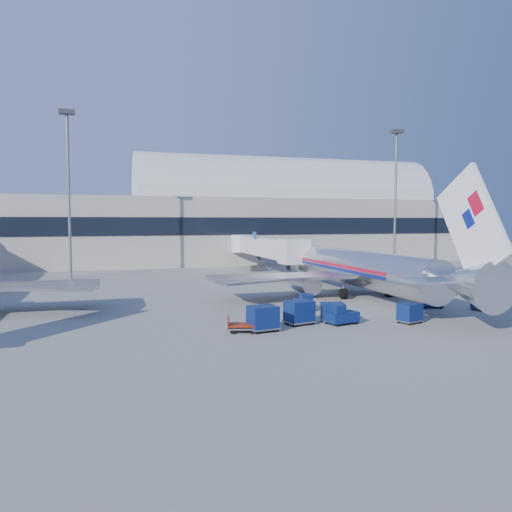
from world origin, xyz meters
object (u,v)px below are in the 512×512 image
object	(u,v)px
barrier_far	(494,290)
cart_solo_far	(483,301)
airliner_main	(362,269)
tug_right	(430,301)
cart_train_a	(333,312)
mast_east	(396,178)
cart_train_b	(299,312)
mast_west	(68,169)
cart_train_c	(263,318)
tug_lead	(342,315)
cart_solo_near	(410,313)
jetbridge_near	(263,247)
barrier_mid	(469,291)
barrier_near	(442,292)
tug_left	(304,302)
cart_open_red	(243,326)

from	to	relation	value
barrier_far	cart_solo_far	bearing A→B (deg)	-137.18
barrier_far	airliner_main	bearing A→B (deg)	170.26
tug_right	cart_train_a	size ratio (longest dim) A/B	1.17
mast_east	cart_train_b	distance (m)	50.29
mast_west	tug_right	size ratio (longest dim) A/B	10.03
mast_west	cart_train_c	distance (m)	43.30
mast_west	tug_lead	xyz separation A→B (m)	(21.61, -37.60, -14.09)
cart_solo_near	jetbridge_near	bearing A→B (deg)	71.30
tug_right	cart_train_c	xyz separation A→B (m)	(-17.48, -4.84, 0.38)
cart_train_b	cart_solo_far	world-z (taller)	cart_train_b
cart_train_a	mast_east	bearing A→B (deg)	61.69
jetbridge_near	cart_solo_near	world-z (taller)	jetbridge_near
mast_east	cart_train_a	xyz separation A→B (m)	(-28.70, -36.72, -13.98)
barrier_far	cart_solo_far	xyz separation A→B (m)	(-8.29, -7.69, 0.35)
tug_right	cart_train_a	distance (m)	11.83
cart_solo_far	barrier_far	bearing A→B (deg)	40.11
tug_right	mast_east	bearing A→B (deg)	84.44
airliner_main	barrier_mid	size ratio (longest dim) A/B	12.42
cart_solo_far	mast_east	bearing A→B (deg)	66.29
tug_lead	cart_train_c	world-z (taller)	cart_train_c
tug_right	cart_train_b	bearing A→B (deg)	-144.48
barrier_far	cart_solo_far	size ratio (longest dim) A/B	1.71
barrier_near	cart_solo_far	distance (m)	7.88
mast_east	cart_solo_far	xyz separation A→B (m)	(-13.69, -35.69, -14.00)
jetbridge_near	barrier_mid	distance (m)	32.09
jetbridge_near	airliner_main	bearing A→B (deg)	-84.78
barrier_far	barrier_mid	bearing A→B (deg)	180.00
jetbridge_near	mast_east	xyz separation A→B (m)	(22.40, -0.81, 10.86)
barrier_near	cart_solo_far	world-z (taller)	cart_solo_far
tug_left	jetbridge_near	bearing A→B (deg)	-11.38
barrier_mid	barrier_far	xyz separation A→B (m)	(3.30, 0.00, 0.00)
cart_train_c	cart_open_red	distance (m)	1.55
tug_right	cart_train_a	world-z (taller)	cart_train_a
jetbridge_near	cart_solo_near	size ratio (longest dim) A/B	13.50
airliner_main	cart_solo_near	xyz separation A→B (m)	(-3.15, -13.20, -2.12)
cart_train_a	cart_train_c	bearing A→B (deg)	-157.30
barrier_far	cart_train_c	distance (m)	31.15
jetbridge_near	cart_open_red	distance (m)	41.35
tug_right	cart_open_red	world-z (taller)	tug_right
tug_lead	tug_left	xyz separation A→B (m)	(-0.40, 6.51, -0.02)
barrier_mid	mast_west	bearing A→B (deg)	145.86
tug_left	airliner_main	bearing A→B (deg)	-57.54
barrier_near	cart_open_red	world-z (taller)	barrier_near
mast_east	barrier_near	xyz separation A→B (m)	(-12.00, -28.00, -14.34)
tug_right	cart_solo_near	size ratio (longest dim) A/B	1.11
barrier_near	barrier_mid	distance (m)	3.30
barrier_far	barrier_near	bearing A→B (deg)	180.00
barrier_mid	cart_train_a	distance (m)	21.82
tug_left	cart_open_red	bearing A→B (deg)	132.51
cart_train_a	cart_solo_near	size ratio (longest dim) A/B	0.95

